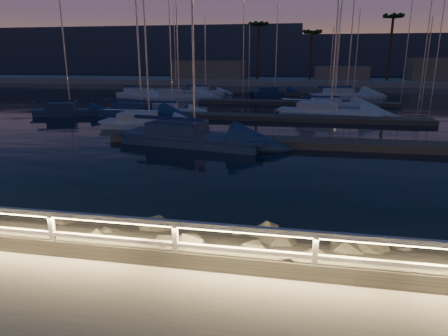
{
  "coord_description": "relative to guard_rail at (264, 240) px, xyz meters",
  "views": [
    {
      "loc": [
        0.55,
        -7.66,
        4.46
      ],
      "look_at": [
        -1.68,
        4.0,
        1.17
      ],
      "focal_mm": 32.0,
      "sensor_mm": 36.0,
      "label": 1
    }
  ],
  "objects": [
    {
      "name": "riprap",
      "position": [
        -4.66,
        1.36,
        -0.96
      ],
      "size": [
        28.6,
        2.92,
        1.25
      ],
      "color": "#676358",
      "rests_on": "ground"
    },
    {
      "name": "sailboat_b",
      "position": [
        -10.54,
        20.24,
        -0.95
      ],
      "size": [
        7.32,
        2.34,
        12.38
      ],
      "rotation": [
        0.0,
        0.0,
        0.01
      ],
      "color": "silver",
      "rests_on": "ground"
    },
    {
      "name": "sailboat_f",
      "position": [
        -13.17,
        25.28,
        -0.92
      ],
      "size": [
        8.43,
        4.08,
        13.85
      ],
      "rotation": [
        0.0,
        0.0,
        -0.22
      ],
      "color": "navy",
      "rests_on": "ground"
    },
    {
      "name": "far_shore",
      "position": [
        -0.06,
        74.05,
        -0.48
      ],
      "size": [
        160.0,
        14.0,
        5.2
      ],
      "color": "#ADA59C",
      "rests_on": "ground"
    },
    {
      "name": "palm_left",
      "position": [
        -7.93,
        72.0,
        9.36
      ],
      "size": [
        3.0,
        3.0,
        11.2
      ],
      "color": "#463120",
      "rests_on": "ground"
    },
    {
      "name": "sailboat_e",
      "position": [
        -10.98,
        27.26,
        -0.98
      ],
      "size": [
        6.04,
        1.87,
        10.29
      ],
      "rotation": [
        0.0,
        0.0,
        0.0
      ],
      "color": "silver",
      "rests_on": "ground"
    },
    {
      "name": "palm_center",
      "position": [
        2.07,
        73.0,
        8.01
      ],
      "size": [
        3.0,
        3.0,
        9.7
      ],
      "color": "#463120",
      "rests_on": "ground"
    },
    {
      "name": "ground",
      "position": [
        0.07,
        0.0,
        -0.77
      ],
      "size": [
        400.0,
        400.0,
        0.0
      ],
      "primitive_type": "plane",
      "color": "#ADA59C",
      "rests_on": "ground"
    },
    {
      "name": "sailboat_g",
      "position": [
        3.87,
        35.02,
        -0.97
      ],
      "size": [
        7.56,
        3.66,
        12.37
      ],
      "rotation": [
        0.0,
        0.0,
        0.22
      ],
      "color": "silver",
      "rests_on": "ground"
    },
    {
      "name": "sailboat_k",
      "position": [
        6.17,
        46.22,
        -0.91
      ],
      "size": [
        9.37,
        5.83,
        15.46
      ],
      "rotation": [
        0.0,
        0.0,
        0.39
      ],
      "color": "silver",
      "rests_on": "ground"
    },
    {
      "name": "sailboat_c",
      "position": [
        -5.79,
        15.29,
        -0.91
      ],
      "size": [
        9.5,
        4.33,
        15.57
      ],
      "rotation": [
        0.0,
        0.0,
        -0.18
      ],
      "color": "navy",
      "rests_on": "ground"
    },
    {
      "name": "sailboat_a",
      "position": [
        -20.11,
        25.42,
        -0.95
      ],
      "size": [
        6.85,
        3.97,
        11.35
      ],
      "rotation": [
        0.0,
        0.0,
        0.34
      ],
      "color": "navy",
      "rests_on": "ground"
    },
    {
      "name": "distant_hills",
      "position": [
        -22.06,
        133.69,
        3.96
      ],
      "size": [
        230.0,
        37.5,
        18.0
      ],
      "color": "#333C4F",
      "rests_on": "ground"
    },
    {
      "name": "sailboat_l",
      "position": [
        3.03,
        28.86,
        -0.93
      ],
      "size": [
        9.63,
        4.45,
        15.73
      ],
      "rotation": [
        0.0,
        0.0,
        -0.19
      ],
      "color": "silver",
      "rests_on": "ground"
    },
    {
      "name": "sailboat_n",
      "position": [
        -3.18,
        49.65,
        -0.96
      ],
      "size": [
        7.31,
        4.17,
        12.04
      ],
      "rotation": [
        0.0,
        0.0,
        0.33
      ],
      "color": "navy",
      "rests_on": "ground"
    },
    {
      "name": "harbor_water",
      "position": [
        0.07,
        31.22,
        -1.74
      ],
      "size": [
        400.0,
        440.0,
        0.6
      ],
      "color": "black",
      "rests_on": "ground"
    },
    {
      "name": "sailboat_m",
      "position": [
        -12.96,
        48.68,
        -0.97
      ],
      "size": [
        6.31,
        2.03,
        10.71
      ],
      "rotation": [
        0.0,
        0.0,
        0.02
      ],
      "color": "silver",
      "rests_on": "ground"
    },
    {
      "name": "floating_docks",
      "position": [
        0.07,
        32.5,
        -1.17
      ],
      "size": [
        22.0,
        36.0,
        0.4
      ],
      "color": "#60594F",
      "rests_on": "ground"
    },
    {
      "name": "guard_rail",
      "position": [
        0.0,
        0.0,
        0.0
      ],
      "size": [
        44.11,
        0.12,
        1.06
      ],
      "color": "white",
      "rests_on": "ground"
    },
    {
      "name": "palm_right",
      "position": [
        16.07,
        72.0,
        10.26
      ],
      "size": [
        3.0,
        3.0,
        12.2
      ],
      "color": "#463120",
      "rests_on": "ground"
    },
    {
      "name": "sailboat_j",
      "position": [
        -14.3,
        39.8,
        -0.91
      ],
      "size": [
        8.72,
        5.67,
        14.53
      ],
      "rotation": [
        0.0,
        0.0,
        0.43
      ],
      "color": "silver",
      "rests_on": "ground"
    },
    {
      "name": "sailboat_i",
      "position": [
        -20.12,
        42.08,
        -0.93
      ],
      "size": [
        7.5,
        4.79,
        12.54
      ],
      "rotation": [
        0.0,
        0.0,
        -0.41
      ],
      "color": "silver",
      "rests_on": "ground"
    }
  ]
}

